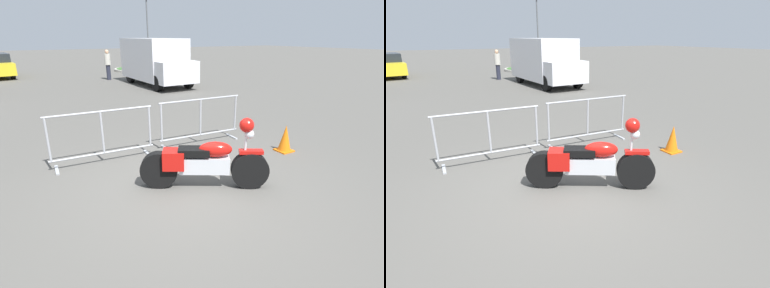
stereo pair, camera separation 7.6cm
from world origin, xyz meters
The scene contains 9 objects.
ground_plane centered at (0.00, 0.00, 0.00)m, with size 120.00×120.00×0.00m, color #54514C.
motorcycle centered at (0.30, -0.06, 0.46)m, with size 1.91×1.27×1.21m.
crowd_barrier_near centered at (-0.84, 1.86, 0.55)m, with size 2.06×0.55×1.07m.
crowd_barrier_far centered at (1.45, 1.86, 0.55)m, with size 2.06×0.55×1.07m.
delivery_van centered at (4.34, 10.75, 1.24)m, with size 2.12×5.05×2.31m.
pedestrian centered at (2.77, 13.91, 0.92)m, with size 0.41×0.41×1.69m.
planter_island centered at (6.40, 17.99, 0.46)m, with size 4.00×4.00×1.25m.
traffic_cone centered at (2.76, 0.44, 0.29)m, with size 0.34×0.34×0.59m.
street_lamp centered at (8.51, 21.36, 3.71)m, with size 0.36×0.70×5.68m.
Camera 2 is at (-2.14, -3.89, 2.42)m, focal length 28.00 mm.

